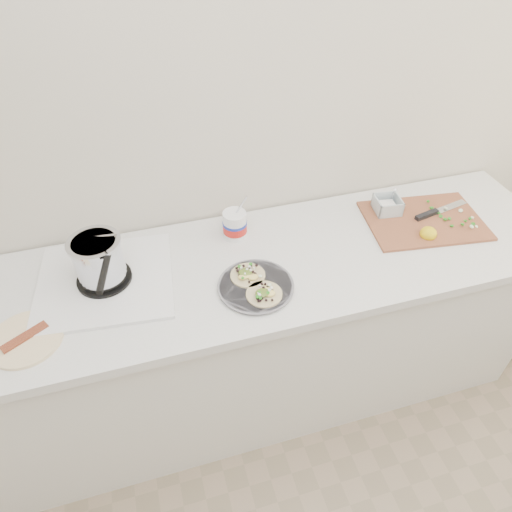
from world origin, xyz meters
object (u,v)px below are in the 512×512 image
object	(u,v)px
cutboard	(421,217)
bacon_plate	(26,339)
tub	(235,223)
stove	(101,267)
taco_plate	(256,284)

from	to	relation	value
cutboard	bacon_plate	bearing A→B (deg)	-165.26
tub	cutboard	bearing A→B (deg)	-8.65
stove	tub	world-z (taller)	stove
bacon_plate	taco_plate	bearing A→B (deg)	1.23
tub	taco_plate	bearing A→B (deg)	-90.83
stove	tub	bearing A→B (deg)	18.94
stove	bacon_plate	distance (m)	0.33
taco_plate	bacon_plate	bearing A→B (deg)	-178.77
cutboard	bacon_plate	world-z (taller)	cutboard
tub	bacon_plate	xyz separation A→B (m)	(-0.78, -0.32, -0.06)
taco_plate	cutboard	bearing A→B (deg)	13.39
stove	bacon_plate	size ratio (longest dim) A/B	2.21
stove	cutboard	size ratio (longest dim) A/B	1.00
stove	bacon_plate	xyz separation A→B (m)	(-0.26, -0.20, -0.07)
stove	cutboard	xyz separation A→B (m)	(1.30, 0.01, -0.06)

